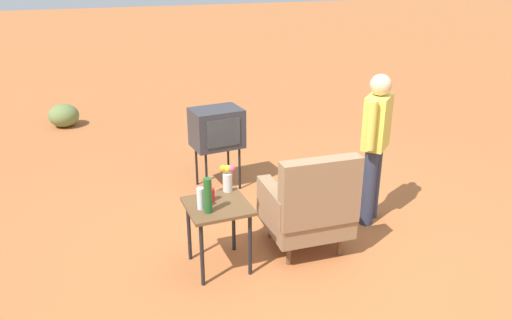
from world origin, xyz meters
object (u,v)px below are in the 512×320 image
Objects in this scene: armchair at (309,206)px; side_table at (218,214)px; bottle_wine_green at (208,196)px; flower_vase at (227,177)px; tv_on_stand at (217,129)px; person_standing at (375,140)px; bottle_short_clear at (200,198)px; soda_can_red at (211,194)px.

side_table is at bearing -3.98° from armchair.
bottle_wine_green is 0.46m from flower_vase.
side_table is at bearing 53.47° from flower_vase.
tv_on_stand is 1.52m from flower_vase.
person_standing is (-1.82, -0.26, 0.38)m from side_table.
bottle_wine_green reaches higher than bottle_short_clear.
tv_on_stand is 0.63× the size of person_standing.
soda_can_red is at bearing 70.73° from tv_on_stand.
tv_on_stand is 3.22× the size of bottle_wine_green.
armchair is 1.07m from person_standing.
soda_can_red is 0.61× the size of bottle_short_clear.
soda_can_red reaches higher than side_table.
person_standing is at bearing -179.31° from flower_vase.
flower_vase is (-0.29, -0.35, -0.01)m from bottle_wine_green.
armchair is at bearing 176.02° from side_table.
soda_can_red is at bearing -113.00° from bottle_wine_green.
flower_vase reaches higher than side_table.
bottle_short_clear is 0.62× the size of bottle_wine_green.
bottle_wine_green is at bearing 2.64° from armchair.
bottle_wine_green is (1.94, 0.37, -0.13)m from person_standing.
side_table is 1.88m from person_standing.
person_standing is at bearing -171.93° from side_table.
bottle_short_clear is (1.06, -0.04, 0.25)m from armchair.
side_table is 3.26× the size of bottle_short_clear.
person_standing is at bearing -169.27° from bottle_wine_green.
armchair reaches higher than tv_on_stand.
bottle_short_clear is at bearing -64.02° from bottle_wine_green.
armchair is 0.65× the size of person_standing.
bottle_short_clear is (1.99, 0.28, -0.19)m from person_standing.
armchair is 1.63× the size of side_table.
person_standing is at bearing -172.02° from bottle_short_clear.
side_table is at bearing 106.85° from soda_can_red.
armchair is at bearing 157.37° from flower_vase.
armchair is at bearing 101.60° from tv_on_stand.
armchair reaches higher than soda_can_red.
bottle_short_clear is 0.12m from bottle_wine_green.
bottle_wine_green is at bearing 67.00° from soda_can_red.
tv_on_stand is 1.71m from soda_can_red.
tv_on_stand is 3.89× the size of flower_vase.
flower_vase reaches higher than bottle_short_clear.
tv_on_stand is at bearing -109.71° from bottle_wine_green.
side_table is 0.40× the size of person_standing.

